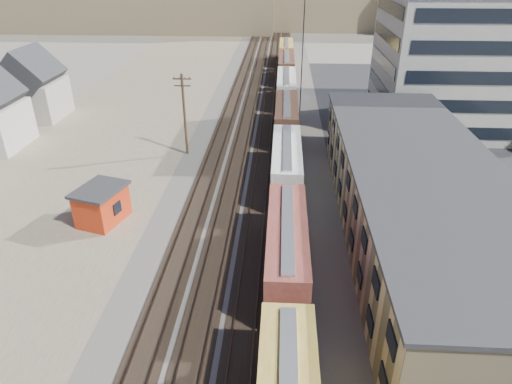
# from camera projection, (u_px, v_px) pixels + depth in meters

# --- Properties ---
(ballast_bed) EXTENTS (18.00, 200.00, 0.06)m
(ballast_bed) POSITION_uv_depth(u_px,v_px,m) (259.00, 133.00, 63.68)
(ballast_bed) COLOR #4C4742
(ballast_bed) RESTS_ON ground
(dirt_yard) EXTENTS (24.00, 180.00, 0.03)m
(dirt_yard) POSITION_uv_depth(u_px,v_px,m) (92.00, 158.00, 55.89)
(dirt_yard) COLOR #6E5D4B
(dirt_yard) RESTS_ON ground
(asphalt_lot) EXTENTS (26.00, 120.00, 0.04)m
(asphalt_lot) POSITION_uv_depth(u_px,v_px,m) (454.00, 185.00, 49.32)
(asphalt_lot) COLOR #232326
(asphalt_lot) RESTS_ON ground
(rail_tracks) EXTENTS (11.40, 200.00, 0.24)m
(rail_tracks) POSITION_uv_depth(u_px,v_px,m) (255.00, 132.00, 63.67)
(rail_tracks) COLOR black
(rail_tracks) RESTS_ON ground
(freight_train) EXTENTS (3.00, 119.74, 4.46)m
(freight_train) POSITION_uv_depth(u_px,v_px,m) (287.00, 137.00, 54.63)
(freight_train) COLOR black
(freight_train) RESTS_ON ground
(warehouse) EXTENTS (12.40, 40.40, 7.25)m
(warehouse) POSITION_uv_depth(u_px,v_px,m) (417.00, 199.00, 39.16)
(warehouse) COLOR tan
(warehouse) RESTS_ON ground
(office_tower) EXTENTS (22.60, 18.60, 18.45)m
(office_tower) POSITION_uv_depth(u_px,v_px,m) (465.00, 60.00, 62.30)
(office_tower) COLOR #9E998E
(office_tower) RESTS_ON ground
(utility_pole_north) EXTENTS (2.20, 0.32, 10.00)m
(utility_pole_north) POSITION_uv_depth(u_px,v_px,m) (184.00, 113.00, 54.59)
(utility_pole_north) COLOR #382619
(utility_pole_north) RESTS_ON ground
(radio_mast) EXTENTS (1.20, 0.16, 18.00)m
(radio_mast) POSITION_uv_depth(u_px,v_px,m) (302.00, 52.00, 67.94)
(radio_mast) COLOR black
(radio_mast) RESTS_ON ground
(maintenance_shed) EXTENTS (4.87, 5.60, 3.48)m
(maintenance_shed) POSITION_uv_depth(u_px,v_px,m) (102.00, 204.00, 42.05)
(maintenance_shed) COLOR red
(maintenance_shed) RESTS_ON ground
(parked_car_blue) EXTENTS (5.83, 6.16, 1.62)m
(parked_car_blue) POSITION_uv_depth(u_px,v_px,m) (469.00, 157.00, 54.20)
(parked_car_blue) COLOR navy
(parked_car_blue) RESTS_ON ground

